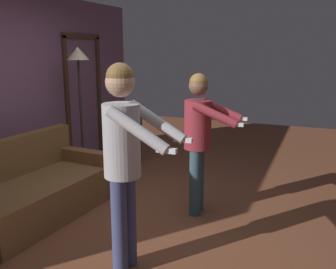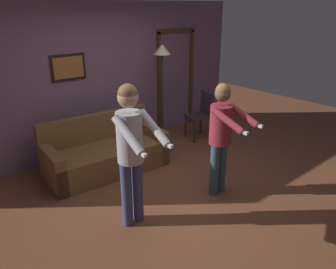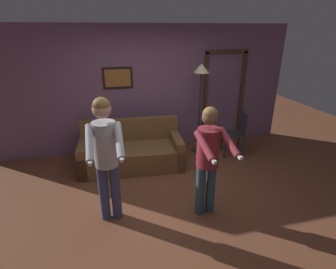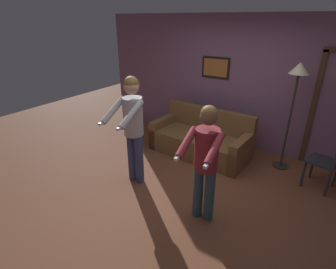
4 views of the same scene
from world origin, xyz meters
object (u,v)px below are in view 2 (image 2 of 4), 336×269
(couch, at_px, (105,154))
(person_standing_left, at_px, (131,144))
(person_standing_right, at_px, (222,131))
(dining_chair_distant, at_px, (202,113))
(torchiere_lamp, at_px, (162,63))

(couch, xyz_separation_m, person_standing_left, (-0.46, -1.47, 0.79))
(person_standing_right, height_order, dining_chair_distant, person_standing_right)
(couch, xyz_separation_m, person_standing_right, (0.86, -1.67, 0.67))
(torchiere_lamp, bearing_deg, person_standing_left, -137.06)
(couch, relative_size, person_standing_left, 1.12)
(couch, height_order, person_standing_right, person_standing_right)
(torchiere_lamp, distance_m, person_standing_left, 2.69)
(person_standing_right, bearing_deg, dining_chair_distant, 50.93)
(person_standing_right, bearing_deg, torchiere_lamp, 72.87)
(couch, bearing_deg, person_standing_left, -107.44)
(couch, bearing_deg, torchiere_lamp, 12.92)
(couch, distance_m, torchiere_lamp, 1.97)
(couch, distance_m, person_standing_left, 1.73)
(person_standing_left, xyz_separation_m, dining_chair_distant, (2.65, 1.44, -0.54))
(torchiere_lamp, height_order, person_standing_right, torchiere_lamp)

